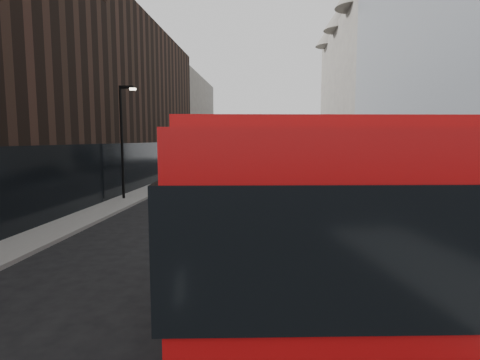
% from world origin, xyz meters
% --- Properties ---
extents(sidewalk_right, '(3.00, 80.00, 0.15)m').
position_xyz_m(sidewalk_right, '(7.50, 25.00, 0.07)').
color(sidewalk_right, slate).
rests_on(sidewalk_right, ground).
extents(sidewalk_left, '(2.00, 80.00, 0.15)m').
position_xyz_m(sidewalk_left, '(-8.00, 25.00, 0.07)').
color(sidewalk_left, slate).
rests_on(sidewalk_left, ground).
extents(building_modern_block, '(5.03, 22.00, 20.00)m').
position_xyz_m(building_modern_block, '(11.47, 21.00, 9.90)').
color(building_modern_block, '#92969C').
rests_on(building_modern_block, ground).
extents(building_victorian, '(6.50, 24.00, 21.00)m').
position_xyz_m(building_victorian, '(11.38, 44.00, 9.66)').
color(building_victorian, '#6A635D').
rests_on(building_victorian, ground).
extents(building_left_mid, '(5.00, 24.00, 14.00)m').
position_xyz_m(building_left_mid, '(-11.50, 30.00, 7.00)').
color(building_left_mid, black).
rests_on(building_left_mid, ground).
extents(building_left_far, '(5.00, 20.00, 13.00)m').
position_xyz_m(building_left_far, '(-11.50, 52.00, 6.50)').
color(building_left_far, '#6A635D').
rests_on(building_left_far, ground).
extents(street_lamp, '(1.06, 0.22, 7.00)m').
position_xyz_m(street_lamp, '(-8.22, 18.00, 4.18)').
color(street_lamp, black).
rests_on(street_lamp, sidewalk_left).
extents(red_bus, '(3.32, 10.11, 4.02)m').
position_xyz_m(red_bus, '(0.80, 2.42, 2.23)').
color(red_bus, '#B50B0C').
rests_on(red_bus, ground).
extents(grey_bus, '(3.97, 12.40, 3.94)m').
position_xyz_m(grey_bus, '(3.74, 44.30, 2.11)').
color(grey_bus, black).
rests_on(grey_bus, ground).
extents(car_a, '(1.57, 3.70, 1.25)m').
position_xyz_m(car_a, '(1.68, 19.25, 0.62)').
color(car_a, black).
rests_on(car_a, ground).
extents(car_b, '(2.02, 4.50, 1.43)m').
position_xyz_m(car_b, '(4.11, 24.93, 0.72)').
color(car_b, gray).
rests_on(car_b, ground).
extents(car_c, '(2.09, 4.85, 1.39)m').
position_xyz_m(car_c, '(3.24, 29.59, 0.70)').
color(car_c, black).
rests_on(car_c, ground).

